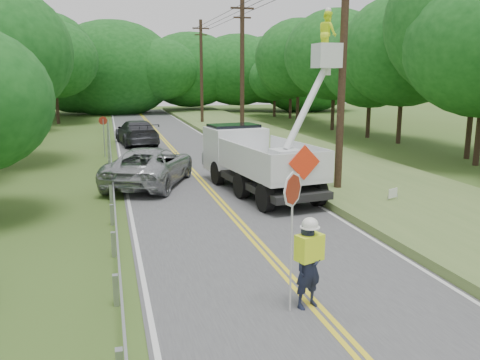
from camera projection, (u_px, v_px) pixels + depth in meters
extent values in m
plane|color=#415321|center=(312.00, 303.00, 10.69)|extent=(140.00, 140.00, 0.00)
cube|color=#47484A|center=(197.00, 177.00, 23.91)|extent=(7.20, 96.00, 0.02)
cube|color=yellow|center=(195.00, 176.00, 23.88)|extent=(0.12, 96.00, 0.00)
cube|color=yellow|center=(199.00, 176.00, 23.93)|extent=(0.12, 96.00, 0.00)
cube|color=silver|center=(125.00, 180.00, 23.03)|extent=(0.12, 96.00, 0.00)
cube|color=silver|center=(265.00, 173.00, 24.78)|extent=(0.12, 96.00, 0.00)
cube|color=#9EA2A7|center=(116.00, 290.00, 10.52)|extent=(0.12, 0.14, 0.70)
cube|color=#9EA2A7|center=(114.00, 244.00, 13.35)|extent=(0.12, 0.14, 0.70)
cube|color=#9EA2A7|center=(112.00, 215.00, 16.19)|extent=(0.12, 0.14, 0.70)
cube|color=#9EA2A7|center=(111.00, 194.00, 19.02)|extent=(0.12, 0.14, 0.70)
cube|color=#9EA2A7|center=(110.00, 178.00, 21.85)|extent=(0.12, 0.14, 0.70)
cube|color=#9EA2A7|center=(110.00, 167.00, 24.69)|extent=(0.12, 0.14, 0.70)
cube|color=#9EA2A7|center=(109.00, 157.00, 27.52)|extent=(0.12, 0.14, 0.70)
cube|color=#9EA2A7|center=(109.00, 149.00, 30.35)|extent=(0.12, 0.14, 0.70)
cube|color=#9EA2A7|center=(108.00, 143.00, 33.18)|extent=(0.12, 0.14, 0.70)
cube|color=#9EA2A7|center=(108.00, 138.00, 36.02)|extent=(0.12, 0.14, 0.70)
cube|color=#9EA2A7|center=(108.00, 133.00, 38.85)|extent=(0.12, 0.14, 0.70)
cube|color=#9EA2A7|center=(108.00, 129.00, 41.68)|extent=(0.12, 0.14, 0.70)
cube|color=#9EA2A7|center=(107.00, 126.00, 44.51)|extent=(0.12, 0.14, 0.70)
cube|color=#9EA2A7|center=(112.00, 165.00, 23.71)|extent=(0.05, 48.00, 0.34)
cylinder|color=black|center=(342.00, 71.00, 19.41)|extent=(0.30, 0.30, 10.00)
cylinder|color=black|center=(242.00, 73.00, 33.58)|extent=(0.30, 0.30, 10.00)
cube|color=black|center=(242.00, 8.00, 32.70)|extent=(1.60, 0.12, 0.12)
cube|color=black|center=(242.00, 18.00, 32.82)|extent=(1.20, 0.10, 0.10)
cylinder|color=black|center=(201.00, 73.00, 47.74)|extent=(0.30, 0.30, 10.00)
cube|color=black|center=(201.00, 28.00, 46.86)|extent=(1.60, 0.12, 0.12)
cube|color=black|center=(201.00, 35.00, 46.99)|extent=(1.20, 0.10, 0.10)
cube|color=#557237|center=(331.00, 167.00, 25.68)|extent=(7.00, 96.00, 0.30)
cylinder|color=#332319|center=(1.00, 134.00, 26.61)|extent=(0.32, 0.32, 3.50)
cylinder|color=#332319|center=(22.00, 117.00, 42.31)|extent=(0.32, 0.32, 2.60)
ellipsoid|color=#134916|center=(19.00, 79.00, 41.64)|extent=(6.07, 6.07, 5.34)
cylinder|color=#332319|center=(57.00, 105.00, 49.42)|extent=(0.32, 0.32, 3.68)
ellipsoid|color=#134916|center=(54.00, 60.00, 48.48)|extent=(8.58, 8.58, 7.55)
cylinder|color=#332319|center=(51.00, 101.00, 53.26)|extent=(0.32, 0.32, 4.15)
ellipsoid|color=#134916|center=(47.00, 53.00, 52.19)|extent=(9.69, 9.69, 8.52)
cylinder|color=#332319|center=(479.00, 132.00, 26.57)|extent=(0.32, 0.32, 3.72)
cylinder|color=#332319|center=(470.00, 120.00, 28.64)|extent=(0.32, 0.32, 4.52)
ellipsoid|color=#134916|center=(480.00, 21.00, 27.49)|extent=(10.54, 10.54, 9.28)
cylinder|color=#332319|center=(400.00, 117.00, 35.19)|extent=(0.32, 0.32, 3.78)
ellipsoid|color=#134916|center=(404.00, 50.00, 34.22)|extent=(8.83, 8.83, 7.77)
cylinder|color=#332319|center=(368.00, 116.00, 38.50)|extent=(0.32, 0.32, 3.35)
ellipsoid|color=#134916|center=(371.00, 63.00, 37.64)|extent=(7.82, 7.82, 6.88)
cylinder|color=#332319|center=(333.00, 109.00, 43.82)|extent=(0.32, 0.32, 3.81)
ellipsoid|color=#134916|center=(335.00, 55.00, 42.84)|extent=(8.90, 8.90, 7.83)
cylinder|color=#332319|center=(298.00, 104.00, 50.29)|extent=(0.32, 0.32, 3.78)
ellipsoid|color=#134916|center=(299.00, 58.00, 49.32)|extent=(8.82, 8.82, 7.76)
cylinder|color=#332319|center=(290.00, 104.00, 55.61)|extent=(0.32, 0.32, 3.16)
ellipsoid|color=#134916|center=(291.00, 70.00, 54.81)|extent=(7.36, 7.36, 6.48)
cylinder|color=#332319|center=(274.00, 105.00, 58.24)|extent=(0.32, 0.32, 2.61)
ellipsoid|color=#134916|center=(275.00, 78.00, 57.58)|extent=(6.09, 6.09, 5.35)
ellipsoid|color=#134916|center=(37.00, 69.00, 60.54)|extent=(10.11, 7.58, 7.58)
ellipsoid|color=#134916|center=(77.00, 70.00, 60.94)|extent=(14.30, 10.72, 10.72)
ellipsoid|color=#134916|center=(114.00, 70.00, 61.80)|extent=(16.23, 12.18, 12.18)
ellipsoid|color=#134916|center=(159.00, 70.00, 61.53)|extent=(10.29, 7.72, 7.72)
ellipsoid|color=#134916|center=(191.00, 70.00, 65.91)|extent=(13.24, 9.93, 9.93)
ellipsoid|color=#134916|center=(239.00, 70.00, 66.77)|extent=(12.77, 9.58, 9.58)
ellipsoid|color=#134916|center=(268.00, 70.00, 66.93)|extent=(12.00, 9.00, 9.00)
ellipsoid|color=#134916|center=(306.00, 70.00, 66.22)|extent=(15.39, 11.54, 11.54)
imported|color=#191E33|center=(309.00, 266.00, 10.31)|extent=(0.77, 0.63, 1.83)
cube|color=#CDEB20|center=(309.00, 247.00, 10.22)|extent=(0.64, 0.50, 0.55)
ellipsoid|color=white|center=(310.00, 224.00, 10.12)|extent=(0.34, 0.34, 0.27)
cylinder|color=#B7B7B7|center=(291.00, 253.00, 10.03)|extent=(0.04, 0.04, 2.56)
cylinder|color=maroon|center=(293.00, 189.00, 9.75)|extent=(0.57, 0.51, 0.73)
cylinder|color=black|center=(265.00, 198.00, 17.65)|extent=(0.47, 1.09, 1.05)
cylinder|color=black|center=(318.00, 192.00, 18.48)|extent=(0.47, 1.09, 1.05)
cylinder|color=black|center=(241.00, 185.00, 19.63)|extent=(0.47, 1.09, 1.05)
cylinder|color=black|center=(290.00, 181.00, 20.46)|extent=(0.47, 1.09, 1.05)
cylinder|color=black|center=(218.00, 173.00, 22.09)|extent=(0.47, 1.09, 1.05)
cylinder|color=black|center=(262.00, 169.00, 22.92)|extent=(0.47, 1.09, 1.05)
cube|color=black|center=(263.00, 180.00, 20.32)|extent=(3.23, 7.25, 0.27)
cube|color=silver|center=(271.00, 170.00, 19.52)|extent=(3.18, 5.33, 0.24)
cube|color=silver|center=(242.00, 158.00, 18.93)|extent=(0.75, 5.00, 0.99)
cube|color=silver|center=(299.00, 154.00, 19.87)|extent=(0.75, 5.00, 0.99)
cube|color=silver|center=(303.00, 167.00, 17.15)|extent=(2.50, 0.41, 0.99)
cube|color=silver|center=(235.00, 149.00, 22.80)|extent=(2.72, 2.39, 1.97)
cube|color=black|center=(234.00, 133.00, 22.85)|extent=(2.36, 1.71, 0.82)
cube|color=silver|center=(286.00, 161.00, 18.32)|extent=(1.11, 1.11, 0.88)
cube|color=silver|center=(327.00, 56.00, 19.11)|extent=(0.93, 0.93, 0.93)
imported|color=#CDEB20|center=(327.00, 33.00, 18.94)|extent=(0.62, 0.80, 1.65)
cube|color=#FF3515|center=(304.00, 163.00, 17.05)|extent=(1.23, 0.21, 1.24)
imported|color=#A3A6A9|center=(150.00, 166.00, 22.00)|extent=(4.94, 6.73, 1.70)
imported|color=#34353B|center=(137.00, 132.00, 34.83)|extent=(3.07, 6.15, 1.72)
cylinder|color=#9EA2A7|center=(104.00, 138.00, 29.40)|extent=(0.06, 0.06, 2.30)
cylinder|color=maroon|center=(103.00, 121.00, 29.18)|extent=(0.52, 0.09, 0.52)
cube|color=white|center=(393.00, 193.00, 18.28)|extent=(0.47, 0.23, 0.35)
cylinder|color=#9EA2A7|center=(388.00, 201.00, 18.29)|extent=(0.02, 0.02, 0.50)
cylinder|color=#9EA2A7|center=(397.00, 201.00, 18.40)|extent=(0.02, 0.02, 0.50)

